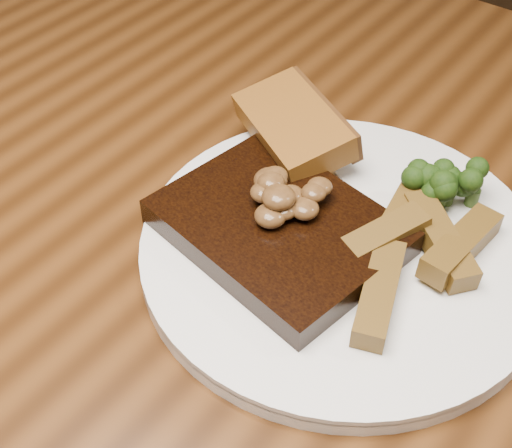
{
  "coord_description": "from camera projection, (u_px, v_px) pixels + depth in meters",
  "views": [
    {
      "loc": [
        0.23,
        -0.31,
        1.14
      ],
      "look_at": [
        0.02,
        -0.02,
        0.78
      ],
      "focal_mm": 50.0,
      "sensor_mm": 36.0,
      "label": 1
    }
  ],
  "objects": [
    {
      "name": "dining_table",
      "position": [
        252.0,
        307.0,
        0.61
      ],
      "size": [
        1.6,
        0.9,
        0.75
      ],
      "color": "#47260E",
      "rests_on": "ground"
    },
    {
      "name": "plate",
      "position": [
        341.0,
        250.0,
        0.53
      ],
      "size": [
        0.32,
        0.32,
        0.01
      ],
      "primitive_type": "cylinder",
      "rotation": [
        0.0,
        0.0,
        -0.11
      ],
      "color": "white",
      "rests_on": "dining_table"
    },
    {
      "name": "steak",
      "position": [
        279.0,
        229.0,
        0.52
      ],
      "size": [
        0.18,
        0.15,
        0.02
      ],
      "primitive_type": "cube",
      "rotation": [
        0.0,
        0.0,
        -0.17
      ],
      "color": "black",
      "rests_on": "plate"
    },
    {
      "name": "steak_bone",
      "position": [
        231.0,
        279.0,
        0.49
      ],
      "size": [
        0.14,
        0.04,
        0.02
      ],
      "primitive_type": "cube",
      "rotation": [
        0.0,
        0.0,
        -0.17
      ],
      "color": "#C3B597",
      "rests_on": "plate"
    },
    {
      "name": "mushroom_pile",
      "position": [
        291.0,
        190.0,
        0.51
      ],
      "size": [
        0.07,
        0.07,
        0.03
      ],
      "primitive_type": null,
      "color": "brown",
      "rests_on": "steak"
    },
    {
      "name": "garlic_bread",
      "position": [
        292.0,
        145.0,
        0.59
      ],
      "size": [
        0.12,
        0.1,
        0.02
      ],
      "primitive_type": "cube",
      "rotation": [
        0.0,
        0.0,
        -0.5
      ],
      "color": "brown",
      "rests_on": "plate"
    },
    {
      "name": "potato_wedges",
      "position": [
        406.0,
        281.0,
        0.48
      ],
      "size": [
        0.11,
        0.11,
        0.02
      ],
      "primitive_type": null,
      "color": "brown",
      "rests_on": "plate"
    },
    {
      "name": "broccoli_cluster",
      "position": [
        439.0,
        190.0,
        0.53
      ],
      "size": [
        0.06,
        0.06,
        0.04
      ],
      "primitive_type": null,
      "color": "#22380C",
      "rests_on": "plate"
    }
  ]
}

